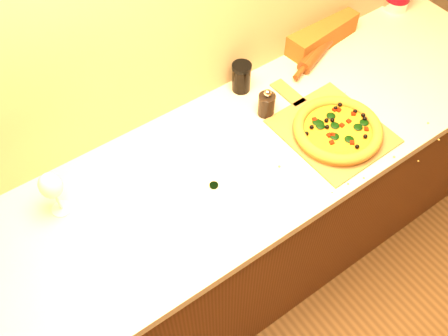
# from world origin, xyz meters

# --- Properties ---
(cabinet) EXTENTS (2.80, 0.65, 0.86)m
(cabinet) POSITION_xyz_m (0.00, 1.43, 0.43)
(cabinet) COLOR #4A2710
(cabinet) RESTS_ON ground
(countertop) EXTENTS (2.84, 0.68, 0.04)m
(countertop) POSITION_xyz_m (0.00, 1.43, 0.88)
(countertop) COLOR beige
(countertop) RESTS_ON cabinet
(pizza_peel) EXTENTS (0.35, 0.52, 0.01)m
(pizza_peel) POSITION_xyz_m (0.50, 1.33, 0.90)
(pizza_peel) COLOR brown
(pizza_peel) RESTS_ON countertop
(pizza) EXTENTS (0.32, 0.32, 0.05)m
(pizza) POSITION_xyz_m (0.50, 1.30, 0.93)
(pizza) COLOR #A8782A
(pizza) RESTS_ON pizza_peel
(bottle_cap) EXTENTS (0.04, 0.04, 0.01)m
(bottle_cap) POSITION_xyz_m (0.01, 1.37, 0.90)
(bottle_cap) COLOR black
(bottle_cap) RESTS_ON countertop
(pepper_grinder) EXTENTS (0.06, 0.06, 0.12)m
(pepper_grinder) POSITION_xyz_m (0.36, 1.53, 0.95)
(pepper_grinder) COLOR black
(pepper_grinder) RESTS_ON countertop
(rolling_pin) EXTENTS (0.39, 0.17, 0.06)m
(rolling_pin) POSITION_xyz_m (0.74, 1.67, 0.93)
(rolling_pin) COLOR #562D0E
(rolling_pin) RESTS_ON countertop
(bread_bag) EXTENTS (0.36, 0.15, 0.09)m
(bread_bag) POSITION_xyz_m (0.80, 1.73, 0.95)
(bread_bag) COLOR brown
(bread_bag) RESTS_ON countertop
(wine_glass) EXTENTS (0.07, 0.07, 0.18)m
(wine_glass) POSITION_xyz_m (-0.45, 1.58, 1.03)
(wine_glass) COLOR silver
(wine_glass) RESTS_ON countertop
(dark_jar) EXTENTS (0.08, 0.08, 0.12)m
(dark_jar) POSITION_xyz_m (0.36, 1.69, 0.96)
(dark_jar) COLOR black
(dark_jar) RESTS_ON countertop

